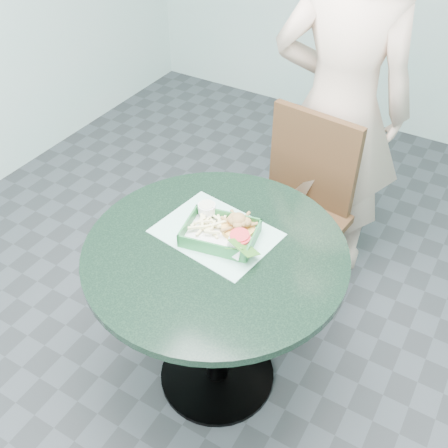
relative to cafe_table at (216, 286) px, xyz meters
The scene contains 10 objects.
floor 0.58m from the cafe_table, ahead, with size 4.00×5.00×0.02m, color #303335.
cafe_table is the anchor object (origin of this frame).
dining_chair 0.69m from the cafe_table, 87.00° to the left, with size 0.43×0.43×0.93m.
diner_person 1.07m from the cafe_table, 86.09° to the left, with size 0.75×0.49×2.05m, color beige.
placemat 0.19m from the cafe_table, 119.17° to the left, with size 0.41×0.31×0.00m, color #99D2C0.
food_basket 0.19m from the cafe_table, 102.74° to the left, with size 0.25×0.18×0.05m.
crab_sandwich 0.24m from the cafe_table, 67.79° to the left, with size 0.12×0.12×0.07m.
fries_pile 0.23m from the cafe_table, 128.11° to the left, with size 0.10×0.11×0.04m, color #F7ECA7, non-canonical shape.
sauce_ramekin 0.28m from the cafe_table, 124.23° to the left, with size 0.07×0.07×0.04m.
garnish_cup 0.23m from the cafe_table, 12.17° to the left, with size 0.12×0.12×0.05m.
Camera 1 is at (0.71, -1.13, 2.02)m, focal length 42.00 mm.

